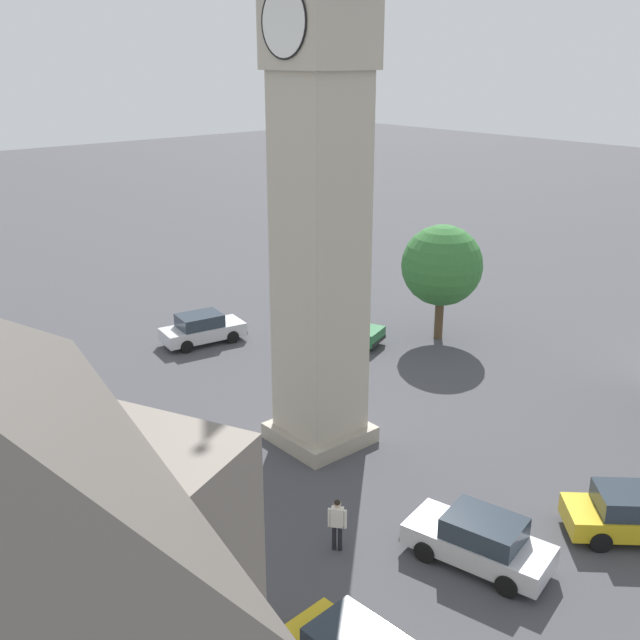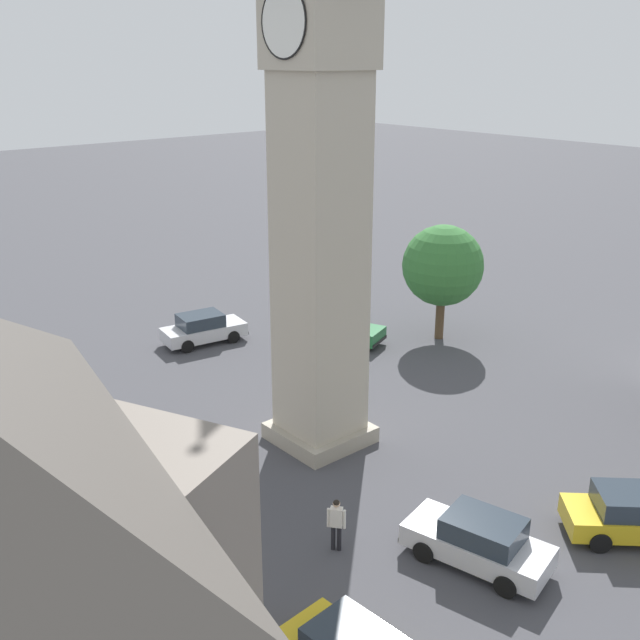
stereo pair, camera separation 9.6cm
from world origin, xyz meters
TOP-DOWN VIEW (x-y plane):
  - ground_plane at (0.00, 0.00)m, footprint 200.00×200.00m
  - clock_tower at (0.00, 0.00)m, footprint 3.82×3.82m
  - car_blue_kerb at (-7.01, 7.43)m, footprint 4.46×3.08m
  - car_silver_kerb at (8.41, -1.31)m, footprint 4.41×2.60m
  - car_red_corner at (-11.41, 2.04)m, footprint 2.32×4.34m
  - car_white_side at (10.64, 3.25)m, footprint 4.07×4.15m
  - pedestrian at (5.33, -3.94)m, footprint 0.46×0.40m
  - tree at (-4.15, 11.58)m, footprint 4.04×4.04m

SIDE VIEW (x-z plane):
  - ground_plane at x=0.00m, z-range 0.00..0.00m
  - car_blue_kerb at x=-7.01m, z-range 0.00..1.53m
  - car_silver_kerb at x=8.41m, z-range 0.00..1.53m
  - car_red_corner at x=-11.41m, z-range 0.00..1.53m
  - car_white_side at x=10.64m, z-range 0.00..1.53m
  - pedestrian at x=5.33m, z-range 0.16..1.86m
  - tree at x=-4.15m, z-range 0.89..6.76m
  - clock_tower at x=0.00m, z-range 2.01..25.19m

